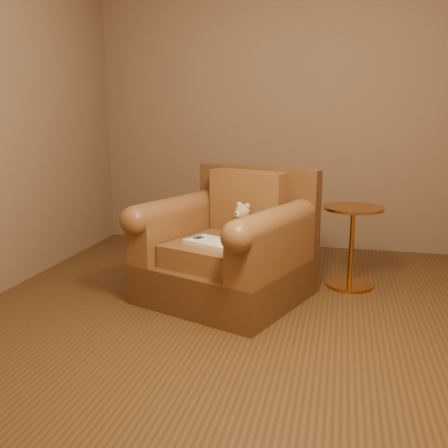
# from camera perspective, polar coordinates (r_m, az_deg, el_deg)

# --- Properties ---
(floor) EXTENTS (4.00, 4.00, 0.00)m
(floor) POSITION_cam_1_polar(r_m,az_deg,el_deg) (3.37, 3.93, -10.94)
(floor) COLOR #52361C
(floor) RESTS_ON ground
(room) EXTENTS (4.02, 4.02, 2.71)m
(room) POSITION_cam_1_polar(r_m,az_deg,el_deg) (3.12, 4.43, 19.37)
(room) COLOR #7B604C
(room) RESTS_ON ground
(armchair) EXTENTS (1.32, 1.29, 0.94)m
(armchair) POSITION_cam_1_polar(r_m,az_deg,el_deg) (3.68, 0.59, -2.90)
(armchair) COLOR #56361C
(armchair) RESTS_ON floor
(teddy_bear) EXTENTS (0.19, 0.22, 0.26)m
(teddy_bear) POSITION_cam_1_polar(r_m,az_deg,el_deg) (3.68, 1.90, 0.04)
(teddy_bear) COLOR #C9A48D
(teddy_bear) RESTS_ON armchair
(guidebook) EXTENTS (0.44, 0.37, 0.03)m
(guidebook) POSITION_cam_1_polar(r_m,az_deg,el_deg) (3.47, -1.27, -2.14)
(guidebook) COLOR beige
(guidebook) RESTS_ON armchair
(side_table) EXTENTS (0.46, 0.46, 0.64)m
(side_table) POSITION_cam_1_polar(r_m,az_deg,el_deg) (4.01, 14.37, -2.25)
(side_table) COLOR #BB7933
(side_table) RESTS_ON floor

